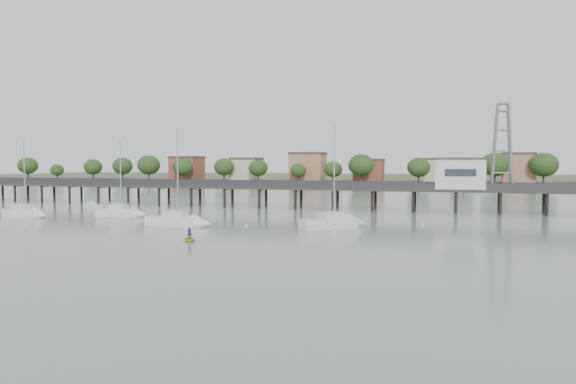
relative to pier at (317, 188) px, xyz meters
name	(u,v)px	position (x,y,z in m)	size (l,w,h in m)	color
ground_plane	(132,268)	(0.00, -60.00, -3.79)	(500.00, 500.00, 0.00)	slate
pier	(317,188)	(0.00, 0.00, 0.00)	(150.00, 5.00, 5.50)	#2D2823
pier_building	(460,173)	(25.00, 0.00, 2.87)	(8.40, 5.40, 5.30)	silver
lattice_tower	(502,146)	(31.50, 0.00, 7.31)	(3.20, 3.20, 15.50)	slate
sailboat_b	(125,213)	(-24.68, -23.45, -3.15)	(7.62, 2.72, 12.44)	silver
sailboat_c	(341,223)	(10.24, -27.59, -3.16)	(8.02, 8.10, 14.52)	silver
sailboat_a	(29,213)	(-38.29, -28.69, -3.15)	(7.67, 2.79, 12.48)	silver
sailboat_f	(184,222)	(-9.79, -32.43, -3.16)	(8.38, 2.59, 13.76)	silver
white_tender	(92,206)	(-39.84, -11.12, -3.35)	(3.97, 2.93, 1.43)	silver
yellow_dinghy	(189,241)	(-2.72, -44.75, -3.79)	(1.76, 0.51, 2.46)	yellow
dinghy_occupant	(189,241)	(-2.72, -44.75, -3.79)	(0.46, 1.26, 0.30)	black
mooring_buoys	(314,229)	(7.61, -31.07, -3.71)	(94.05, 17.21, 0.39)	beige
far_shore	(408,178)	(0.36, 179.58, -2.85)	(500.00, 170.00, 10.40)	#475133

